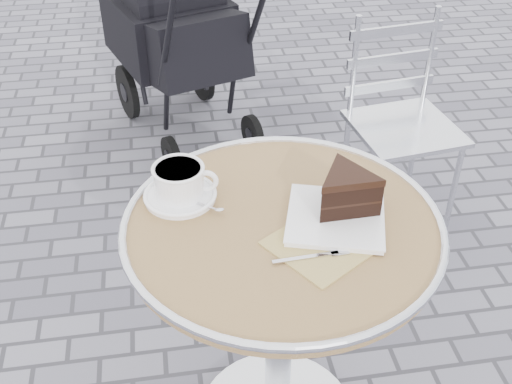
{
  "coord_description": "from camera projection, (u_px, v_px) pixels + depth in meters",
  "views": [
    {
      "loc": [
        -0.23,
        -1.07,
        1.62
      ],
      "look_at": [
        -0.05,
        0.06,
        0.78
      ],
      "focal_mm": 45.0,
      "sensor_mm": 36.0,
      "label": 1
    }
  ],
  "objects": [
    {
      "name": "cafe_table",
      "position": [
        281.0,
        277.0,
        1.51
      ],
      "size": [
        0.72,
        0.72,
        0.74
      ],
      "color": "silver",
      "rests_on": "ground"
    },
    {
      "name": "baby_stroller",
      "position": [
        178.0,
        41.0,
        2.92
      ],
      "size": [
        0.71,
        1.04,
        0.99
      ],
      "rotation": [
        0.0,
        0.0,
        0.33
      ],
      "color": "black",
      "rests_on": "ground"
    },
    {
      "name": "cappuccino_set",
      "position": [
        180.0,
        185.0,
        1.46
      ],
      "size": [
        0.17,
        0.17,
        0.08
      ],
      "rotation": [
        0.0,
        0.0,
        -0.13
      ],
      "color": "white",
      "rests_on": "cafe_table"
    },
    {
      "name": "bistro_chair",
      "position": [
        397.0,
        98.0,
        2.37
      ],
      "size": [
        0.41,
        0.41,
        0.81
      ],
      "rotation": [
        0.0,
        0.0,
        0.13
      ],
      "color": "silver",
      "rests_on": "ground"
    },
    {
      "name": "cake_plate_set",
      "position": [
        344.0,
        198.0,
        1.4
      ],
      "size": [
        0.32,
        0.34,
        0.11
      ],
      "rotation": [
        0.0,
        0.0,
        -0.29
      ],
      "color": "tan",
      "rests_on": "cafe_table"
    }
  ]
}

